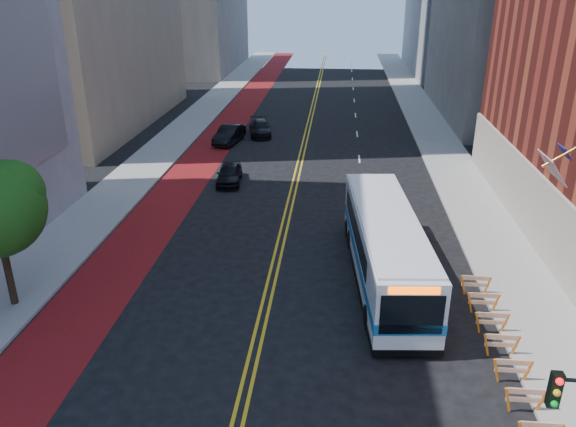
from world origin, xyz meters
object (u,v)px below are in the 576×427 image
(car_b, at_px, (229,134))
(car_c, at_px, (260,128))
(car_a, at_px, (229,174))
(transit_bus, at_px, (385,246))

(car_b, height_order, car_c, car_b)
(car_a, relative_size, car_b, 0.87)
(car_c, bearing_deg, transit_bus, -81.45)
(car_b, bearing_deg, car_a, -69.94)
(transit_bus, xyz_separation_m, car_a, (-10.17, 13.28, -1.11))
(transit_bus, xyz_separation_m, car_b, (-12.19, 23.90, -1.04))
(transit_bus, distance_m, car_b, 26.85)
(transit_bus, distance_m, car_c, 28.57)
(car_a, height_order, car_b, car_b)
(transit_bus, height_order, car_b, transit_bus)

